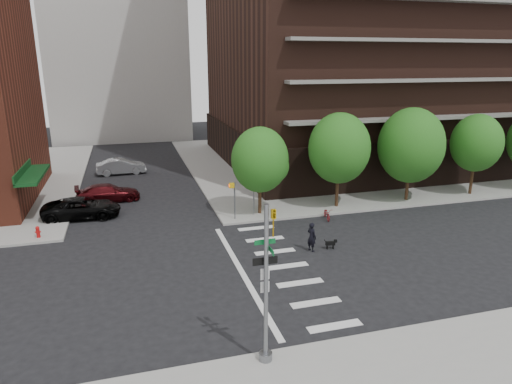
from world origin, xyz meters
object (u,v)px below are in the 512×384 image
Objects in this scene: scooter at (327,214)px; parked_car_silver at (121,166)px; dog_walker at (312,237)px; parked_car_maroon at (108,193)px; fire_hydrant at (38,231)px; parked_car_black at (82,208)px; traffic_signal at (267,297)px.

parked_car_silver is at bearing 139.99° from scooter.
parked_car_maroon is at bearing 17.01° from dog_walker.
fire_hydrant is 0.42× the size of dog_walker.
scooter is at bearing -4.46° from fire_hydrant.
parked_car_maroon reaches higher than scooter.
parked_car_black is 3.33× the size of scooter.
scooter is at bearing -144.56° from parked_car_silver.
parked_car_silver reaches higher than parked_car_black.
fire_hydrant is at bearing 123.26° from traffic_signal.
dog_walker is (5.56, 9.06, -1.83)m from traffic_signal.
dog_walker is at bearing -21.80° from fire_hydrant.
dog_walker is at bearing -111.68° from scooter.
parked_car_silver is at bearing 1.36° from dog_walker.
scooter is (16.45, -5.00, -0.31)m from parked_car_black.
scooter is 0.90× the size of dog_walker.
scooter is at bearing -103.94° from parked_car_black.
fire_hydrant is at bearing 149.94° from parked_car_black.
parked_car_maroon is 2.78× the size of dog_walker.
traffic_signal is 3.81× the size of scooter.
traffic_signal reaches higher than parked_car_black.
parked_car_maroon is (-6.05, 22.37, -2.00)m from traffic_signal.
fire_hydrant is 0.16× the size of parked_car_silver.
parked_car_silver is (2.70, 12.49, 0.04)m from parked_car_black.
parked_car_silver reaches higher than scooter.
traffic_signal is at bearing -56.74° from fire_hydrant.
parked_car_maroon is (1.68, 3.54, -0.03)m from parked_car_black.
dog_walker is (15.59, -6.23, 0.32)m from fire_hydrant.
parked_car_black is 1.09× the size of parked_car_maroon.
traffic_signal reaches higher than parked_car_maroon.
parked_car_maroon is at bearing 105.13° from traffic_signal.
parked_car_maroon is 1.04× the size of parked_car_silver.
parked_car_maroon is at bearing 170.80° from parked_car_silver.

